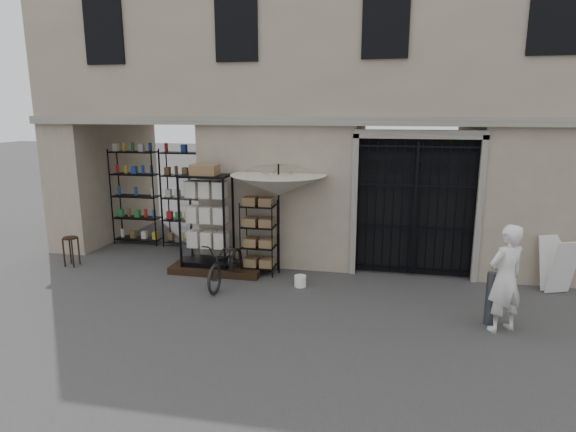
% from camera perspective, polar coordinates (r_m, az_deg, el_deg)
% --- Properties ---
extents(ground, '(80.00, 80.00, 0.00)m').
position_cam_1_polar(ground, '(8.81, 3.30, -10.79)').
color(ground, black).
rests_on(ground, ground).
extents(main_building, '(14.00, 4.00, 9.00)m').
position_cam_1_polar(main_building, '(12.11, 6.51, 17.25)').
color(main_building, gray).
rests_on(main_building, ground).
extents(shop_recess, '(3.00, 1.70, 3.00)m').
position_cam_1_polar(shop_recess, '(12.36, -15.69, 2.81)').
color(shop_recess, black).
rests_on(shop_recess, ground).
extents(shop_shelving, '(2.70, 0.50, 2.50)m').
position_cam_1_polar(shop_shelving, '(12.86, -14.81, 2.09)').
color(shop_shelving, black).
rests_on(shop_shelving, ground).
extents(iron_gate, '(2.50, 0.21, 3.00)m').
position_cam_1_polar(iron_gate, '(10.49, 14.77, 1.20)').
color(iron_gate, black).
rests_on(iron_gate, ground).
extents(step_platform, '(2.00, 0.90, 0.15)m').
position_cam_1_polar(step_platform, '(10.75, -8.26, -6.10)').
color(step_platform, black).
rests_on(step_platform, ground).
extents(display_cabinet, '(1.13, 0.89, 2.15)m').
position_cam_1_polar(display_cabinet, '(10.54, -9.58, -1.07)').
color(display_cabinet, black).
rests_on(display_cabinet, step_platform).
extents(wire_rack, '(0.76, 0.59, 1.59)m').
position_cam_1_polar(wire_rack, '(10.35, -3.46, -2.67)').
color(wire_rack, black).
rests_on(wire_rack, ground).
extents(market_umbrella, '(1.87, 1.91, 2.86)m').
position_cam_1_polar(market_umbrella, '(10.05, -1.13, 4.36)').
color(market_umbrella, black).
rests_on(market_umbrella, ground).
extents(white_bucket, '(0.26, 0.26, 0.23)m').
position_cam_1_polar(white_bucket, '(9.74, 1.46, -7.72)').
color(white_bucket, white).
rests_on(white_bucket, ground).
extents(bicycle, '(0.66, 0.95, 1.75)m').
position_cam_1_polar(bicycle, '(10.00, -7.24, -7.98)').
color(bicycle, black).
rests_on(bicycle, ground).
extents(wooden_stool, '(0.42, 0.42, 0.67)m').
position_cam_1_polar(wooden_stool, '(11.99, -24.30, -3.77)').
color(wooden_stool, black).
rests_on(wooden_stool, ground).
extents(steel_bollard, '(0.21, 0.21, 0.89)m').
position_cam_1_polar(steel_bollard, '(8.67, 22.87, -9.02)').
color(steel_bollard, '#4A4F56').
rests_on(steel_bollard, ground).
extents(shopkeeper, '(1.46, 1.83, 0.42)m').
position_cam_1_polar(shopkeeper, '(8.69, 23.83, -12.25)').
color(shopkeeper, silver).
rests_on(shopkeeper, ground).
extents(easel_sign, '(0.68, 0.73, 1.07)m').
position_cam_1_polar(easel_sign, '(10.67, 29.30, -5.09)').
color(easel_sign, silver).
rests_on(easel_sign, ground).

